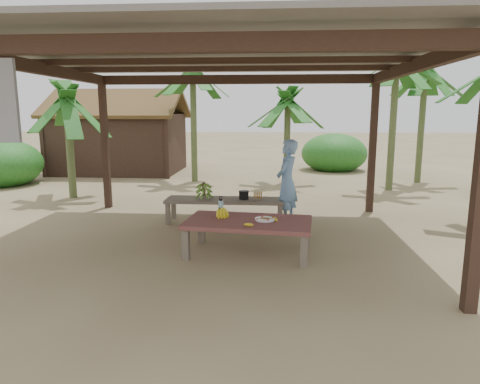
# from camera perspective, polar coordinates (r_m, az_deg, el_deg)

# --- Properties ---
(ground) EXTENTS (80.00, 80.00, 0.00)m
(ground) POSITION_cam_1_polar(r_m,az_deg,el_deg) (6.95, -2.10, -6.50)
(ground) COLOR brown
(ground) RESTS_ON ground
(pavilion) EXTENTS (6.60, 5.60, 2.95)m
(pavilion) POSITION_cam_1_polar(r_m,az_deg,el_deg) (6.68, -2.40, 16.92)
(pavilion) COLOR black
(pavilion) RESTS_ON ground
(work_table) EXTENTS (1.90, 1.19, 0.50)m
(work_table) POSITION_cam_1_polar(r_m,az_deg,el_deg) (6.21, 1.13, -4.38)
(work_table) COLOR brown
(work_table) RESTS_ON ground
(bench) EXTENTS (2.20, 0.61, 0.45)m
(bench) POSITION_cam_1_polar(r_m,az_deg,el_deg) (7.99, -2.04, -1.32)
(bench) COLOR brown
(bench) RESTS_ON ground
(ripe_banana_bunch) EXTENTS (0.33, 0.32, 0.16)m
(ripe_banana_bunch) POSITION_cam_1_polar(r_m,az_deg,el_deg) (6.38, -2.72, -2.66)
(ripe_banana_bunch) COLOR yellow
(ripe_banana_bunch) RESTS_ON work_table
(plate) EXTENTS (0.29, 0.29, 0.04)m
(plate) POSITION_cam_1_polar(r_m,az_deg,el_deg) (6.19, 3.34, -3.67)
(plate) COLOR white
(plate) RESTS_ON work_table
(loose_banana_front) EXTENTS (0.15, 0.09, 0.04)m
(loose_banana_front) POSITION_cam_1_polar(r_m,az_deg,el_deg) (5.87, 1.16, -4.38)
(loose_banana_front) COLOR yellow
(loose_banana_front) RESTS_ON work_table
(loose_banana_side) EXTENTS (0.09, 0.16, 0.04)m
(loose_banana_side) POSITION_cam_1_polar(r_m,az_deg,el_deg) (6.20, 4.70, -3.62)
(loose_banana_side) COLOR yellow
(loose_banana_side) RESTS_ON work_table
(water_flask) EXTENTS (0.08, 0.08, 0.28)m
(water_flask) POSITION_cam_1_polar(r_m,az_deg,el_deg) (6.54, -2.58, -1.98)
(water_flask) COLOR #42ADD0
(water_flask) RESTS_ON work_table
(green_banana_stalk) EXTENTS (0.28, 0.28, 0.32)m
(green_banana_stalk) POSITION_cam_1_polar(r_m,az_deg,el_deg) (8.01, -4.82, 0.25)
(green_banana_stalk) COLOR #598C2D
(green_banana_stalk) RESTS_ON bench
(cooking_pot) EXTENTS (0.18, 0.18, 0.15)m
(cooking_pot) POSITION_cam_1_polar(r_m,az_deg,el_deg) (7.94, 0.51, -0.44)
(cooking_pot) COLOR black
(cooking_pot) RESTS_ON bench
(skewer_rack) EXTENTS (0.18, 0.08, 0.24)m
(skewer_rack) POSITION_cam_1_polar(r_m,az_deg,el_deg) (7.87, 2.39, -0.21)
(skewer_rack) COLOR #A57F47
(skewer_rack) RESTS_ON bench
(woman) EXTENTS (0.56, 0.67, 1.56)m
(woman) POSITION_cam_1_polar(r_m,az_deg,el_deg) (7.92, 6.28, 1.35)
(woman) COLOR #739FDB
(woman) RESTS_ON ground
(hut) EXTENTS (4.40, 3.43, 2.85)m
(hut) POSITION_cam_1_polar(r_m,az_deg,el_deg) (15.54, -15.63, 6.68)
(hut) COLOR black
(hut) RESTS_ON ground
(banana_plant_ne) EXTENTS (1.80, 1.80, 3.62)m
(banana_plant_ne) POSITION_cam_1_polar(r_m,az_deg,el_deg) (12.03, 20.12, 15.07)
(banana_plant_ne) COLOR #596638
(banana_plant_ne) RESTS_ON ground
(banana_plant_n) EXTENTS (1.80, 1.80, 2.63)m
(banana_plant_n) POSITION_cam_1_polar(r_m,az_deg,el_deg) (12.46, 6.38, 11.00)
(banana_plant_n) COLOR #596638
(banana_plant_n) RESTS_ON ground
(banana_plant_nw) EXTENTS (1.80, 1.80, 3.51)m
(banana_plant_nw) POSITION_cam_1_polar(r_m,az_deg,el_deg) (12.87, -6.31, 14.80)
(banana_plant_nw) COLOR #596638
(banana_plant_nw) RESTS_ON ground
(banana_plant_w) EXTENTS (1.80, 1.80, 2.58)m
(banana_plant_w) POSITION_cam_1_polar(r_m,az_deg,el_deg) (11.01, -22.05, 10.12)
(banana_plant_w) COLOR #596638
(banana_plant_w) RESTS_ON ground
(banana_plant_far) EXTENTS (1.80, 1.80, 3.50)m
(banana_plant_far) POSITION_cam_1_polar(r_m,az_deg,el_deg) (13.68, 23.44, 13.70)
(banana_plant_far) COLOR #596638
(banana_plant_far) RESTS_ON ground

